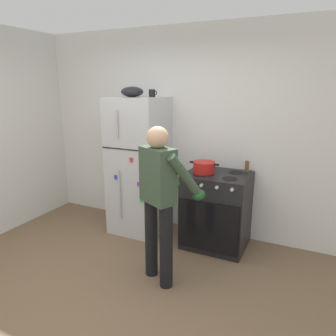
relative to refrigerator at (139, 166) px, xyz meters
name	(u,v)px	position (x,y,z in m)	size (l,w,h in m)	color
ground	(105,307)	(0.53, -1.57, -0.91)	(8.00, 8.00, 0.00)	brown
kitchen_wall_back	(187,132)	(0.53, 0.38, 0.44)	(6.00, 0.10, 2.70)	white
refrigerator	(139,166)	(0.00, 0.00, 0.00)	(0.68, 0.72, 1.81)	silver
stove_range	(216,210)	(1.09, -0.01, -0.44)	(0.76, 0.67, 0.94)	black
person_cook	(161,192)	(0.80, -0.95, 0.04)	(0.63, 0.67, 1.60)	black
red_pot	(204,167)	(0.93, -0.05, 0.10)	(0.36, 0.26, 0.14)	red
coffee_mug	(152,93)	(0.18, 0.05, 0.96)	(0.11, 0.08, 0.10)	black
pepper_mill	(247,167)	(1.39, 0.20, 0.10)	(0.05, 0.05, 0.14)	brown
mixing_bowl	(132,92)	(-0.08, 0.00, 0.97)	(0.29, 0.29, 0.13)	black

